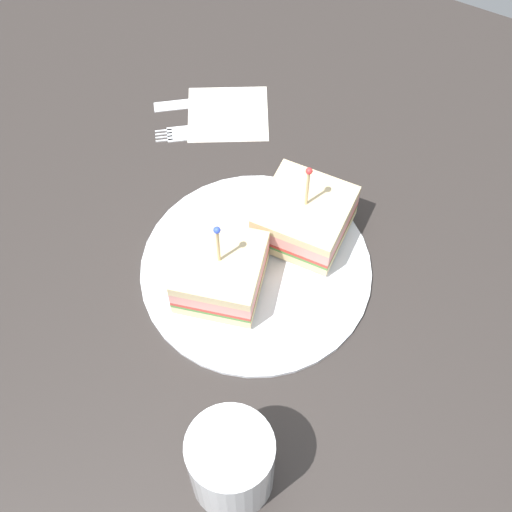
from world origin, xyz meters
TOP-DOWN VIEW (x-y plane):
  - ground_plane at (0.00, 0.00)cm, footprint 98.21×98.21cm
  - plate at (0.00, 0.00)cm, footprint 24.22×24.22cm
  - sandwich_half_front at (-2.21, -3.54)cm, footprint 9.95×10.21cm
  - sandwich_half_back at (2.53, 6.31)cm, footprint 9.05×8.98cm
  - drink_glass at (7.77, -20.29)cm, footprint 7.45×7.45cm
  - napkin at (-12.65, 17.81)cm, footprint 12.45×12.06cm
  - fork at (-14.74, 13.58)cm, footprint 10.87×7.94cm
  - knife at (-16.59, 17.86)cm, footprint 10.79×8.00cm

SIDE VIEW (x-z plane):
  - ground_plane at x=0.00cm, z-range -2.00..0.00cm
  - napkin at x=-12.65cm, z-range 0.00..0.15cm
  - fork at x=-14.74cm, z-range 0.00..0.35cm
  - knife at x=-16.59cm, z-range 0.00..0.35cm
  - plate at x=0.00cm, z-range 0.00..0.93cm
  - sandwich_half_back at x=2.53cm, z-range -1.94..8.66cm
  - sandwich_half_front at x=-2.21cm, z-range -1.87..8.69cm
  - drink_glass at x=7.77cm, z-range -0.63..8.76cm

